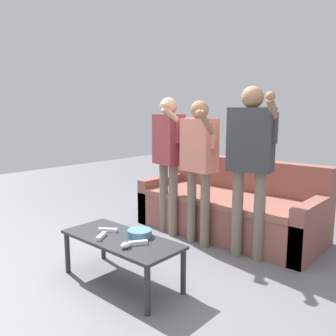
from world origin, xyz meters
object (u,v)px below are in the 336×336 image
(game_remote_nunchuk, at_px, (126,245))
(game_remote_wand_far, at_px, (101,236))
(coffee_table, at_px, (121,243))
(player_left, at_px, (168,150))
(player_right, at_px, (250,153))
(player_center, at_px, (199,156))
(game_remote_wand_near, at_px, (108,230))
(couch, at_px, (230,208))
(snack_bowl, at_px, (139,233))
(game_remote_wand_spare, at_px, (138,243))

(game_remote_nunchuk, relative_size, game_remote_wand_far, 0.60)
(coffee_table, height_order, player_left, player_left)
(coffee_table, bearing_deg, game_remote_wand_far, -137.24)
(game_remote_nunchuk, height_order, player_right, player_right)
(player_center, bearing_deg, player_right, 3.57)
(player_center, relative_size, player_right, 0.93)
(game_remote_wand_near, bearing_deg, player_right, 57.16)
(couch, bearing_deg, player_right, -45.24)
(couch, height_order, snack_bowl, couch)
(player_right, bearing_deg, coffee_table, -114.82)
(couch, xyz_separation_m, player_right, (0.53, -0.53, 0.75))
(player_center, bearing_deg, game_remote_wand_near, -98.01)
(game_remote_wand_near, bearing_deg, coffee_table, -6.02)
(coffee_table, xyz_separation_m, game_remote_wand_far, (-0.12, -0.11, 0.06))
(game_remote_nunchuk, bearing_deg, game_remote_wand_far, 177.56)
(coffee_table, relative_size, game_remote_wand_spare, 7.10)
(player_left, height_order, game_remote_wand_spare, player_left)
(snack_bowl, height_order, game_remote_nunchuk, snack_bowl)
(couch, height_order, game_remote_wand_far, couch)
(couch, distance_m, coffee_table, 1.68)
(coffee_table, xyz_separation_m, game_remote_nunchuk, (0.20, -0.12, 0.07))
(game_remote_wand_far, relative_size, game_remote_wand_spare, 0.98)
(game_remote_wand_spare, bearing_deg, couch, 96.99)
(couch, distance_m, player_left, 1.01)
(game_remote_nunchuk, height_order, player_left, player_left)
(snack_bowl, relative_size, player_left, 0.13)
(player_right, bearing_deg, game_remote_wand_spare, -105.36)
(coffee_table, height_order, player_right, player_right)
(game_remote_nunchuk, xyz_separation_m, player_left, (-0.71, 1.29, 0.57))
(snack_bowl, bearing_deg, player_center, 97.92)
(player_left, xyz_separation_m, player_right, (1.04, -0.01, 0.05))
(game_remote_wand_near, bearing_deg, player_left, 105.45)
(couch, distance_m, snack_bowl, 1.57)
(coffee_table, bearing_deg, game_remote_wand_near, 173.98)
(snack_bowl, distance_m, game_remote_wand_spare, 0.18)
(player_center, height_order, player_right, player_right)
(player_right, relative_size, game_remote_wand_far, 11.21)
(player_right, distance_m, game_remote_wand_far, 1.55)
(snack_bowl, height_order, player_left, player_left)
(couch, relative_size, game_remote_wand_far, 14.33)
(game_remote_wand_near, bearing_deg, couch, 83.10)
(coffee_table, height_order, game_remote_wand_near, game_remote_wand_near)
(player_center, bearing_deg, game_remote_nunchuk, -79.09)
(coffee_table, height_order, game_remote_wand_spare, game_remote_wand_spare)
(couch, xyz_separation_m, snack_bowl, (0.09, -1.56, 0.13))
(coffee_table, bearing_deg, couch, 89.86)
(game_remote_wand_near, xyz_separation_m, game_remote_wand_spare, (0.41, -0.03, 0.00))
(coffee_table, relative_size, player_right, 0.65)
(game_remote_nunchuk, bearing_deg, game_remote_wand_spare, 81.36)
(couch, xyz_separation_m, game_remote_wand_spare, (0.21, -1.69, 0.12))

